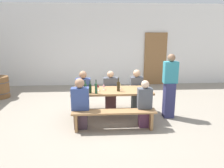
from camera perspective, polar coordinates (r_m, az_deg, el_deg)
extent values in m
plane|color=gray|center=(5.84, 0.00, -8.61)|extent=(24.00, 24.00, 0.00)
cube|color=white|center=(9.07, -1.52, 9.88)|extent=(14.00, 0.20, 3.20)
cube|color=olive|center=(9.28, 10.99, 6.31)|extent=(0.90, 0.06, 2.10)
cube|color=#9E7247|center=(5.60, 0.00, -1.74)|extent=(1.99, 0.80, 0.05)
cylinder|color=#9E7247|center=(5.41, -9.55, -6.68)|extent=(0.07, 0.07, 0.70)
cylinder|color=#9E7247|center=(5.53, 9.81, -6.24)|extent=(0.07, 0.07, 0.70)
cylinder|color=#9E7247|center=(6.05, -8.93, -4.43)|extent=(0.07, 0.07, 0.70)
cylinder|color=#9E7247|center=(6.15, 8.36, -4.09)|extent=(0.07, 0.07, 0.70)
cube|color=#9E7247|center=(5.03, 0.52, -7.12)|extent=(1.89, 0.30, 0.04)
cube|color=#9E7247|center=(5.13, -9.09, -9.60)|extent=(0.06, 0.24, 0.41)
cube|color=#9E7247|center=(5.24, 9.90, -9.10)|extent=(0.06, 0.24, 0.41)
cube|color=#9E7247|center=(6.35, -0.41, -2.61)|extent=(1.89, 0.30, 0.04)
cube|color=#9E7247|center=(6.43, -7.98, -4.64)|extent=(0.06, 0.24, 0.41)
cube|color=#9E7247|center=(6.52, 7.06, -4.35)|extent=(0.06, 0.24, 0.41)
cylinder|color=#194723|center=(5.40, -7.96, -0.96)|extent=(0.08, 0.08, 0.22)
cylinder|color=#194723|center=(5.37, -8.02, 0.69)|extent=(0.03, 0.03, 0.10)
cylinder|color=black|center=(5.35, -8.04, 1.24)|extent=(0.03, 0.03, 0.01)
cylinder|color=#234C2D|center=(5.34, -6.86, -1.12)|extent=(0.07, 0.07, 0.22)
cylinder|color=#234C2D|center=(5.31, -6.90, 0.45)|extent=(0.03, 0.03, 0.08)
cylinder|color=black|center=(5.29, -6.92, 0.95)|extent=(0.03, 0.03, 0.01)
cylinder|color=#143319|center=(5.33, -5.58, -1.17)|extent=(0.06, 0.06, 0.21)
cylinder|color=#143319|center=(5.29, -5.62, 0.35)|extent=(0.02, 0.02, 0.08)
cylinder|color=black|center=(5.28, -5.63, 0.83)|extent=(0.02, 0.02, 0.01)
cylinder|color=#332814|center=(5.46, 1.65, -0.63)|extent=(0.08, 0.08, 0.23)
cylinder|color=#332814|center=(5.42, 1.66, 1.04)|extent=(0.03, 0.03, 0.10)
cylinder|color=black|center=(5.41, 1.66, 1.60)|extent=(0.03, 0.03, 0.01)
cylinder|color=#234C2D|center=(5.25, -4.08, -1.19)|extent=(0.06, 0.06, 0.24)
cylinder|color=#234C2D|center=(5.21, -4.11, 0.52)|extent=(0.02, 0.02, 0.09)
cylinder|color=black|center=(5.20, -4.12, 1.04)|extent=(0.02, 0.02, 0.01)
cylinder|color=silver|center=(5.69, 2.04, -1.21)|extent=(0.06, 0.06, 0.01)
cylinder|color=silver|center=(5.68, 2.05, -0.80)|extent=(0.01, 0.01, 0.08)
cone|color=beige|center=(5.66, 2.05, -0.01)|extent=(0.07, 0.07, 0.08)
cylinder|color=silver|center=(5.52, -3.59, -1.69)|extent=(0.06, 0.06, 0.01)
cylinder|color=silver|center=(5.51, -3.60, -1.24)|extent=(0.01, 0.01, 0.08)
cone|color=maroon|center=(5.49, -3.61, -0.43)|extent=(0.06, 0.06, 0.08)
cylinder|color=silver|center=(5.60, -2.09, -1.46)|extent=(0.06, 0.06, 0.01)
cylinder|color=silver|center=(5.59, -2.09, -1.10)|extent=(0.01, 0.01, 0.07)
cone|color=#D18C93|center=(5.57, -2.10, -0.32)|extent=(0.06, 0.06, 0.09)
cube|color=#473541|center=(5.25, -7.97, -8.75)|extent=(0.30, 0.24, 0.45)
cube|color=#384C8C|center=(5.09, -8.16, -3.75)|extent=(0.40, 0.20, 0.51)
sphere|color=#A87A5B|center=(4.99, -8.30, 0.22)|extent=(0.22, 0.22, 0.22)
cube|color=#532E48|center=(5.34, 8.17, -8.35)|extent=(0.24, 0.24, 0.45)
cube|color=#4C515B|center=(5.18, 8.35, -3.60)|extent=(0.33, 0.20, 0.48)
sphere|color=beige|center=(5.10, 8.48, -0.07)|extent=(0.18, 0.18, 0.18)
cube|color=#55456E|center=(6.27, -7.23, -4.90)|extent=(0.30, 0.24, 0.45)
cube|color=#384C8C|center=(6.14, -7.36, -0.78)|extent=(0.40, 0.20, 0.48)
sphere|color=#A87A5B|center=(6.06, -7.46, 2.37)|extent=(0.21, 0.21, 0.21)
cube|color=brown|center=(6.27, -0.37, -4.79)|extent=(0.29, 0.24, 0.45)
cube|color=#4C515B|center=(6.14, -0.38, -0.61)|extent=(0.39, 0.20, 0.49)
sphere|color=tan|center=(6.06, -0.39, 2.50)|extent=(0.19, 0.19, 0.19)
cube|color=#464D4F|center=(6.35, 6.16, -4.63)|extent=(0.25, 0.24, 0.45)
cube|color=#4C515B|center=(6.22, 6.28, -0.46)|extent=(0.34, 0.20, 0.50)
sphere|color=tan|center=(6.14, 6.36, 2.73)|extent=(0.20, 0.20, 0.20)
cube|color=navy|center=(5.92, 14.31, -4.01)|extent=(0.26, 0.24, 0.91)
cube|color=teal|center=(5.75, 14.74, 2.90)|extent=(0.34, 0.20, 0.54)
sphere|color=#846047|center=(5.69, 14.97, 6.51)|extent=(0.19, 0.19, 0.19)
torus|color=#4C4C51|center=(8.34, -26.77, -1.92)|extent=(0.67, 0.67, 0.02)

